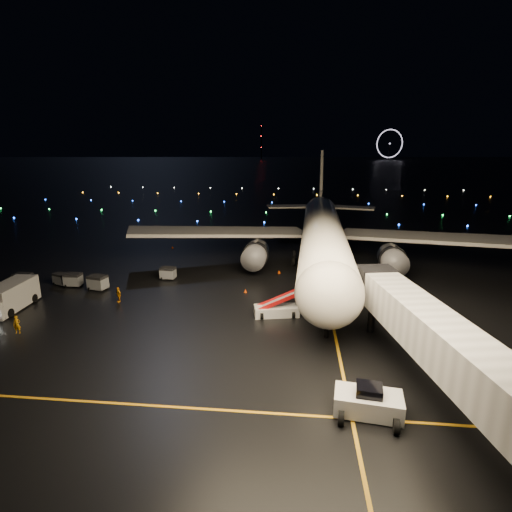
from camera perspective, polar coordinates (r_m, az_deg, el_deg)
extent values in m
plane|color=black|center=(333.59, 4.49, 11.93)|extent=(2000.00, 2000.00, 0.00)
cube|color=orange|center=(51.15, 9.96, -4.80)|extent=(0.25, 80.00, 0.02)
cube|color=orange|center=(31.48, -20.88, -18.97)|extent=(60.00, 0.25, 0.02)
cube|color=silver|center=(29.06, 15.76, -19.14)|extent=(4.69, 2.89, 2.10)
cube|color=silver|center=(51.76, -31.53, -4.86)|extent=(3.03, 8.33, 3.02)
imported|color=orange|center=(44.96, -30.98, -8.40)|extent=(0.74, 0.57, 1.79)
imported|color=orange|center=(48.93, -19.06, -5.23)|extent=(1.09, 1.00, 1.80)
cone|color=#F54500|center=(49.47, -1.51, -4.99)|extent=(0.49, 0.49, 0.45)
cone|color=#F54500|center=(57.13, 3.31, -2.23)|extent=(0.53, 0.53, 0.48)
cone|color=#F54500|center=(58.95, -1.16, -1.66)|extent=(0.54, 0.54, 0.50)
cone|color=#F54500|center=(72.92, -11.85, 1.24)|extent=(0.46, 0.46, 0.46)
cylinder|color=black|center=(776.18, 0.77, 16.01)|extent=(1.80, 1.80, 64.00)
cube|color=gray|center=(55.59, -12.46, -2.43)|extent=(2.04, 1.50, 1.65)
cube|color=gray|center=(53.97, -21.67, -3.57)|extent=(2.49, 1.99, 1.87)
cube|color=gray|center=(56.58, -24.65, -3.13)|extent=(2.06, 1.48, 1.72)
cube|color=gray|center=(58.00, -26.08, -2.97)|extent=(2.16, 1.86, 1.54)
cube|color=gray|center=(59.46, -30.30, -2.99)|extent=(2.11, 1.52, 1.74)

